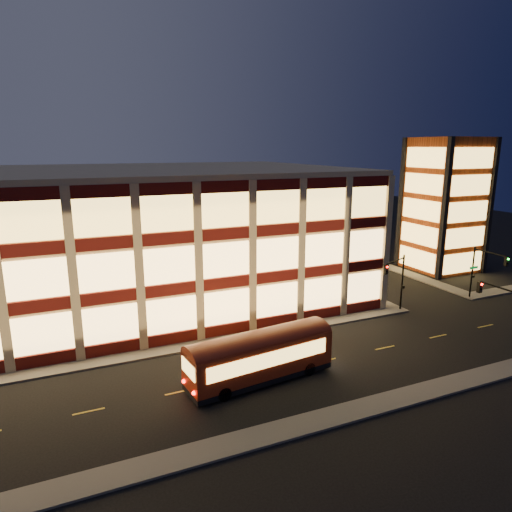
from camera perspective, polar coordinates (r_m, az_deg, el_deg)
name	(u,v)px	position (r m, az deg, el deg)	size (l,w,h in m)	color
ground	(184,353)	(39.43, -8.94, -11.85)	(200.00, 200.00, 0.00)	black
sidewalk_office_south	(146,353)	(39.74, -13.60, -11.75)	(54.00, 2.00, 0.15)	#514F4C
sidewalk_office_east	(316,272)	(62.82, 7.51, -2.02)	(2.00, 30.00, 0.15)	#514F4C
sidewalk_tower_south	(508,290)	(62.58, 28.93, -3.70)	(14.00, 2.00, 0.15)	#514F4C
sidewalk_tower_west	(381,264)	(69.02, 15.35, -0.98)	(2.00, 30.00, 0.15)	#514F4C
sidewalk_near	(243,441)	(28.66, -1.64, -22.15)	(100.00, 2.00, 0.15)	#514F4C
office_building	(116,235)	(52.71, -17.09, 2.50)	(50.45, 30.45, 14.50)	tan
stair_tower	(444,205)	(67.78, 22.46, 5.90)	(8.60, 8.60, 18.00)	#8C3814
traffic_signal_far	(397,275)	(48.26, 17.17, -2.32)	(3.79, 1.87, 6.00)	black
traffic_signal_right	(484,266)	(55.63, 26.61, -1.12)	(1.20, 4.37, 6.00)	black
traffic_signal_near	(505,309)	(41.85, 28.64, -5.80)	(0.32, 4.45, 6.00)	black
trolley_bus	(260,354)	(33.97, 0.50, -12.11)	(11.37, 4.03, 3.77)	maroon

